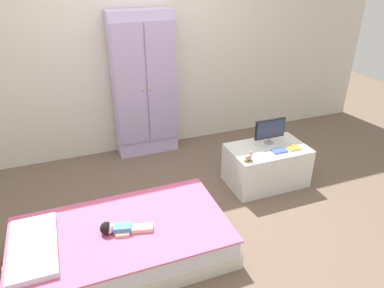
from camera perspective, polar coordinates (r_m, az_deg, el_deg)
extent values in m
cube|color=brown|center=(3.29, -1.70, -12.27)|extent=(10.00, 10.00, 0.02)
cube|color=silver|center=(4.13, -9.54, 16.70)|extent=(6.40, 0.05, 2.70)
cube|color=silver|center=(2.96, -10.95, -16.25)|extent=(1.63, 0.91, 0.14)
cube|color=silver|center=(2.88, -11.18, -14.38)|extent=(1.59, 0.87, 0.12)
cube|color=#D65B84|center=(2.83, -11.31, -13.34)|extent=(1.62, 0.90, 0.02)
cube|color=silver|center=(2.83, -24.14, -14.89)|extent=(0.32, 0.65, 0.05)
cube|color=#4C84C6|center=(2.78, -11.09, -13.21)|extent=(0.15, 0.11, 0.06)
cube|color=beige|center=(2.79, -8.01, -13.03)|extent=(0.16, 0.07, 0.04)
cube|color=beige|center=(2.76, -8.01, -13.51)|extent=(0.16, 0.07, 0.04)
cube|color=beige|center=(2.83, -11.00, -12.78)|extent=(0.10, 0.05, 0.03)
cube|color=beige|center=(2.75, -11.11, -14.20)|extent=(0.10, 0.05, 0.03)
sphere|color=beige|center=(2.78, -13.34, -13.05)|extent=(0.09, 0.09, 0.09)
sphere|color=black|center=(2.78, -13.58, -13.02)|extent=(0.10, 0.10, 0.10)
cube|color=silver|center=(4.11, -7.71, 9.22)|extent=(0.71, 0.23, 1.65)
cube|color=#AF9DC9|center=(3.95, -9.82, 8.94)|extent=(0.33, 0.02, 1.35)
cube|color=#AF9DC9|center=(4.03, -4.85, 9.59)|extent=(0.33, 0.02, 1.35)
sphere|color=gold|center=(3.97, -7.77, 8.55)|extent=(0.02, 0.02, 0.02)
sphere|color=gold|center=(3.99, -6.64, 8.71)|extent=(0.02, 0.02, 0.02)
cube|color=silver|center=(3.75, 11.84, -3.36)|extent=(0.79, 0.49, 0.42)
cylinder|color=#99999E|center=(3.74, 12.20, 0.23)|extent=(0.10, 0.10, 0.01)
cylinder|color=#99999E|center=(3.73, 12.24, 0.64)|extent=(0.02, 0.02, 0.05)
cube|color=black|center=(3.67, 12.43, 2.42)|extent=(0.33, 0.02, 0.21)
cube|color=#28334C|center=(3.66, 12.55, 2.34)|extent=(0.31, 0.01, 0.19)
cube|color=#8E6642|center=(3.37, 8.92, -2.59)|extent=(0.08, 0.01, 0.01)
cube|color=#8E6642|center=(3.36, 9.12, -2.79)|extent=(0.08, 0.01, 0.01)
cube|color=tan|center=(3.34, 9.07, -2.08)|extent=(0.06, 0.02, 0.03)
cylinder|color=tan|center=(3.37, 9.26, -2.33)|extent=(0.01, 0.01, 0.02)
cylinder|color=tan|center=(3.36, 9.40, -2.46)|extent=(0.01, 0.01, 0.02)
cylinder|color=tan|center=(3.35, 8.68, -2.45)|extent=(0.01, 0.01, 0.02)
cylinder|color=tan|center=(3.34, 8.82, -2.59)|extent=(0.01, 0.01, 0.02)
cylinder|color=tan|center=(3.34, 9.46, -1.65)|extent=(0.02, 0.02, 0.02)
sphere|color=tan|center=(3.34, 9.48, -1.39)|extent=(0.03, 0.03, 0.03)
cube|color=blue|center=(3.60, 13.88, -1.06)|extent=(0.15, 0.09, 0.01)
cube|color=orange|center=(3.69, 16.02, -0.62)|extent=(0.13, 0.10, 0.01)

